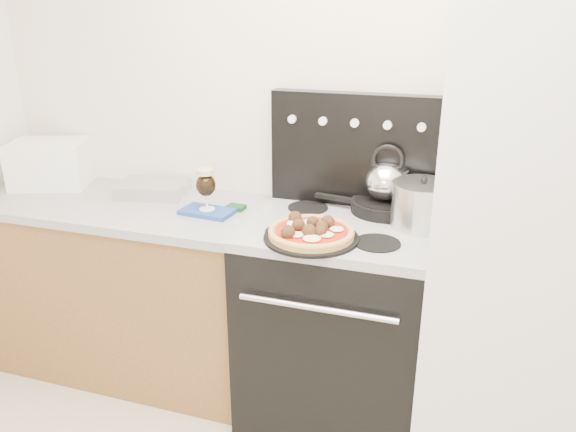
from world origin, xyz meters
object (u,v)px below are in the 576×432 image
at_px(base_cabinet, 124,288).
at_px(fridge, 522,241).
at_px(toaster_oven, 51,164).
at_px(tea_kettle, 387,178).
at_px(skillet, 385,206).
at_px(stock_pot, 422,206).
at_px(oven_mitt, 207,212).
at_px(pizza_pan, 311,238).
at_px(pizza, 311,231).
at_px(stove_body, 336,325).
at_px(beer_glass, 206,189).

height_order(base_cabinet, fridge, fridge).
distance_m(toaster_oven, tea_kettle, 1.70).
xyz_separation_m(skillet, stock_pot, (0.17, -0.13, 0.06)).
bearing_deg(fridge, tea_kettle, 156.90).
xyz_separation_m(fridge, oven_mitt, (-1.30, 0.02, -0.04)).
xyz_separation_m(pizza_pan, pizza, (0.00, -0.00, 0.03)).
bearing_deg(stove_body, fridge, -2.05).
bearing_deg(stove_body, skillet, 53.73).
bearing_deg(stove_body, stock_pot, 14.43).
relative_size(fridge, skillet, 6.43).
bearing_deg(base_cabinet, fridge, -1.59).
distance_m(fridge, tea_kettle, 0.61).
height_order(toaster_oven, pizza_pan, toaster_oven).
bearing_deg(fridge, pizza_pan, -168.42).
relative_size(base_cabinet, stock_pot, 5.96).
xyz_separation_m(toaster_oven, oven_mitt, (0.94, -0.14, -0.10)).
bearing_deg(stock_pot, beer_glass, -174.62).
bearing_deg(stock_pot, pizza_pan, -145.83).
relative_size(oven_mitt, tea_kettle, 1.12).
bearing_deg(toaster_oven, skillet, -17.45).
bearing_deg(fridge, beer_glass, 179.10).
bearing_deg(beer_glass, stove_body, 0.44).
bearing_deg(beer_glass, tea_kettle, 15.76).
xyz_separation_m(pizza, tea_kettle, (0.22, 0.39, 0.12)).
bearing_deg(beer_glass, pizza_pan, -18.63).
xyz_separation_m(toaster_oven, tea_kettle, (1.69, 0.07, 0.06)).
xyz_separation_m(toaster_oven, pizza_pan, (1.47, -0.32, -0.09)).
height_order(oven_mitt, tea_kettle, tea_kettle).
bearing_deg(toaster_oven, oven_mitt, -28.43).
relative_size(toaster_oven, oven_mitt, 1.56).
distance_m(pizza_pan, stock_pot, 0.48).
bearing_deg(beer_glass, toaster_oven, 171.44).
height_order(oven_mitt, pizza, pizza).
height_order(stove_body, stock_pot, stock_pot).
relative_size(oven_mitt, pizza_pan, 0.63).
distance_m(oven_mitt, pizza_pan, 0.56).
xyz_separation_m(fridge, skillet, (-0.55, 0.23, -0.00)).
bearing_deg(stock_pot, base_cabinet, -177.71).
bearing_deg(oven_mitt, base_cabinet, 176.64).
relative_size(pizza_pan, stock_pot, 1.53).
distance_m(beer_glass, skillet, 0.79).
xyz_separation_m(stove_body, pizza_pan, (-0.07, -0.18, 0.49)).
relative_size(stove_body, fridge, 0.46).
bearing_deg(toaster_oven, pizza_pan, -32.16).
bearing_deg(tea_kettle, pizza, -128.95).
bearing_deg(fridge, toaster_oven, 175.87).
height_order(base_cabinet, tea_kettle, tea_kettle).
height_order(pizza_pan, pizza, pizza).
distance_m(base_cabinet, toaster_oven, 0.74).
height_order(toaster_oven, tea_kettle, tea_kettle).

